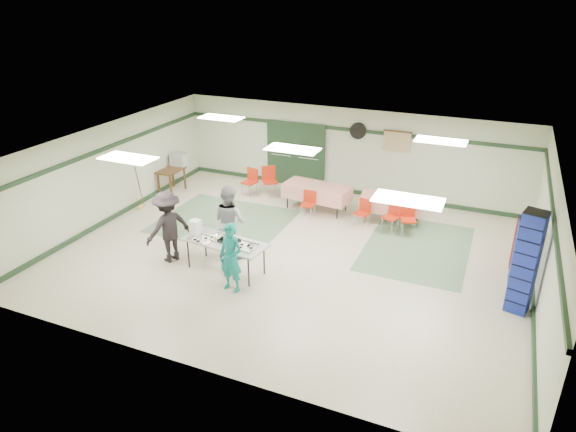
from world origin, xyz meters
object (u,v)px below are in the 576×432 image
at_px(printer_table, 171,173).
at_px(office_printer, 179,159).
at_px(dining_table_a, 391,203).
at_px(crate_stack_red, 522,244).
at_px(serving_table, 225,243).
at_px(chair_loose_a, 269,178).
at_px(crate_stack_blue_b, 526,263).
at_px(volunteer_dark, 168,227).
at_px(dining_table_b, 317,191).
at_px(chair_c, 408,216).
at_px(volunteer_grey, 229,221).
at_px(crate_stack_blue_a, 523,253).
at_px(chair_a, 393,214).
at_px(chair_b, 363,210).
at_px(chair_d, 309,201).
at_px(chair_loose_b, 251,179).
at_px(volunteer_teal, 231,258).
at_px(broom, 139,187).

relative_size(printer_table, office_printer, 1.88).
xyz_separation_m(dining_table_a, crate_stack_red, (3.34, -1.36, 0.05)).
bearing_deg(serving_table, crate_stack_red, 31.19).
bearing_deg(crate_stack_red, dining_table_a, 157.89).
height_order(dining_table_a, printer_table, dining_table_a).
distance_m(dining_table_a, crate_stack_red, 3.61).
height_order(chair_loose_a, office_printer, office_printer).
bearing_deg(crate_stack_blue_b, volunteer_dark, -172.66).
height_order(dining_table_b, chair_c, chair_c).
distance_m(volunteer_grey, office_printer, 5.12).
distance_m(volunteer_grey, volunteer_dark, 1.44).
relative_size(dining_table_b, crate_stack_blue_a, 1.32).
relative_size(chair_a, crate_stack_blue_a, 0.55).
xyz_separation_m(chair_a, chair_b, (-0.80, -0.00, -0.03)).
bearing_deg(chair_b, chair_d, -163.20).
xyz_separation_m(chair_d, printer_table, (-4.73, 0.12, 0.17)).
bearing_deg(crate_stack_blue_a, chair_loose_b, 162.97).
height_order(volunteer_teal, chair_loose_b, volunteer_teal).
distance_m(dining_table_b, crate_stack_blue_b, 6.44).
relative_size(crate_stack_red, printer_table, 1.35).
distance_m(chair_a, chair_d, 2.40).
height_order(volunteer_grey, dining_table_b, volunteer_grey).
relative_size(dining_table_a, crate_stack_blue_a, 1.15).
distance_m(chair_a, chair_c, 0.41).
xyz_separation_m(volunteer_grey, chair_b, (2.56, 2.84, -0.42)).
bearing_deg(chair_a, crate_stack_blue_a, -5.19).
distance_m(crate_stack_blue_a, printer_table, 10.43).
xyz_separation_m(crate_stack_blue_b, broom, (-10.38, 1.32, -0.42)).
bearing_deg(dining_table_b, crate_stack_blue_b, -24.69).
xyz_separation_m(dining_table_a, chair_c, (0.57, -0.57, -0.06)).
bearing_deg(chair_a, broom, -148.61).
xyz_separation_m(dining_table_a, chair_b, (-0.64, -0.58, -0.10)).
distance_m(volunteer_dark, dining_table_b, 4.77).
height_order(dining_table_a, chair_c, chair_c).
distance_m(volunteer_teal, crate_stack_blue_b, 5.94).
relative_size(volunteer_dark, office_printer, 3.60).
bearing_deg(volunteer_teal, volunteer_dark, 171.65).
distance_m(chair_a, chair_b, 0.80).
relative_size(chair_d, office_printer, 1.59).
bearing_deg(chair_c, volunteer_dark, -162.32).
xyz_separation_m(crate_stack_blue_b, office_printer, (-10.30, 3.30, -0.16)).
xyz_separation_m(dining_table_a, chair_loose_a, (-3.96, 0.48, 0.01)).
height_order(volunteer_grey, crate_stack_blue_a, volunteer_grey).
relative_size(chair_a, crate_stack_red, 0.67).
distance_m(volunteer_teal, dining_table_b, 4.85).
relative_size(dining_table_b, chair_loose_a, 2.13).
xyz_separation_m(chair_b, chair_d, (-1.59, 0.00, -0.00)).
height_order(chair_loose_a, printer_table, chair_loose_a).
height_order(volunteer_grey, chair_loose_b, volunteer_grey).
relative_size(dining_table_a, crate_stack_blue_b, 0.80).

